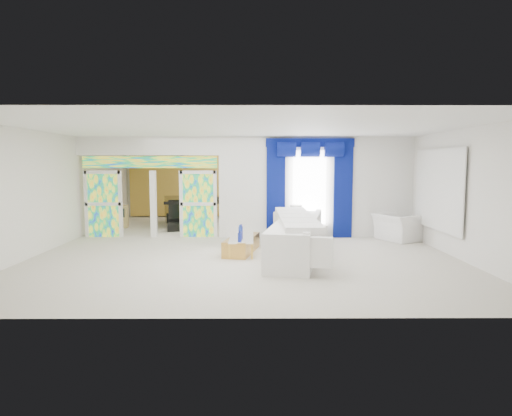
{
  "coord_description": "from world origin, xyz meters",
  "views": [
    {
      "loc": [
        0.24,
        -12.04,
        2.21
      ],
      "look_at": [
        0.3,
        -1.2,
        1.1
      ],
      "focal_mm": 30.58,
      "sensor_mm": 36.0,
      "label": 1
    }
  ],
  "objects_px": {
    "console_table": "(306,232)",
    "armchair": "(398,227)",
    "coffee_table": "(242,245)",
    "grand_piano": "(187,211)",
    "white_sofa": "(297,238)"
  },
  "relations": [
    {
      "from": "white_sofa",
      "to": "armchair",
      "type": "xyz_separation_m",
      "value": [
        3.11,
        1.98,
        -0.04
      ]
    },
    {
      "from": "console_table",
      "to": "armchair",
      "type": "bearing_deg",
      "value": -7.25
    },
    {
      "from": "white_sofa",
      "to": "console_table",
      "type": "distance_m",
      "value": 2.37
    },
    {
      "from": "console_table",
      "to": "armchair",
      "type": "relative_size",
      "value": 1.04
    },
    {
      "from": "white_sofa",
      "to": "coffee_table",
      "type": "bearing_deg",
      "value": 179.02
    },
    {
      "from": "white_sofa",
      "to": "coffee_table",
      "type": "distance_m",
      "value": 1.4
    },
    {
      "from": "console_table",
      "to": "grand_piano",
      "type": "xyz_separation_m",
      "value": [
        -3.98,
        3.06,
        0.29
      ]
    },
    {
      "from": "white_sofa",
      "to": "armchair",
      "type": "height_order",
      "value": "white_sofa"
    },
    {
      "from": "armchair",
      "to": "grand_piano",
      "type": "height_order",
      "value": "grand_piano"
    },
    {
      "from": "armchair",
      "to": "grand_piano",
      "type": "relative_size",
      "value": 0.61
    },
    {
      "from": "coffee_table",
      "to": "console_table",
      "type": "bearing_deg",
      "value": 47.36
    },
    {
      "from": "coffee_table",
      "to": "armchair",
      "type": "height_order",
      "value": "armchair"
    },
    {
      "from": "armchair",
      "to": "coffee_table",
      "type": "bearing_deg",
      "value": 83.59
    },
    {
      "from": "coffee_table",
      "to": "grand_piano",
      "type": "xyz_separation_m",
      "value": [
        -2.13,
        5.07,
        0.3
      ]
    },
    {
      "from": "console_table",
      "to": "white_sofa",
      "type": "bearing_deg",
      "value": -102.21
    }
  ]
}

